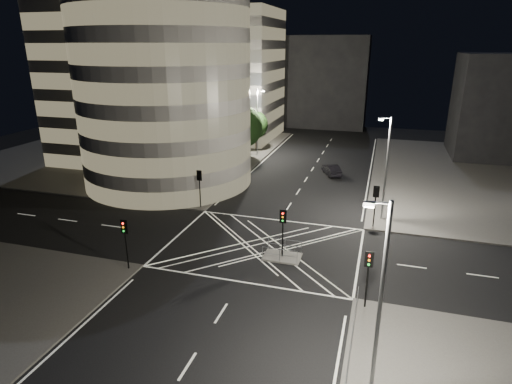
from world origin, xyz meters
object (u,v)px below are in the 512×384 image
(street_lamp_right_far, at_px, (386,165))
(street_lamp_left_near, at_px, (212,146))
(street_lamp_left_far, at_px, (258,120))
(sedan, at_px, (332,170))
(central_island, at_px, (282,257))
(street_lamp_right_near, at_px, (380,295))
(traffic_signal_fr, at_px, (376,199))
(traffic_signal_fl, at_px, (200,182))
(traffic_signal_nr, at_px, (368,269))
(traffic_signal_island, at_px, (283,225))
(traffic_signal_nl, at_px, (125,235))

(street_lamp_right_far, bearing_deg, street_lamp_left_near, 170.97)
(street_lamp_left_far, distance_m, sedan, 14.92)
(street_lamp_left_far, bearing_deg, central_island, -70.05)
(street_lamp_right_near, relative_size, sedan, 2.32)
(traffic_signal_fr, xyz_separation_m, street_lamp_right_near, (0.64, -20.80, 2.63))
(street_lamp_left_far, xyz_separation_m, street_lamp_right_far, (18.87, -21.00, 0.00))
(traffic_signal_fl, height_order, traffic_signal_fr, same)
(traffic_signal_nr, bearing_deg, central_island, 142.07)
(central_island, relative_size, street_lamp_right_near, 0.30)
(traffic_signal_island, relative_size, sedan, 0.93)
(street_lamp_left_far, bearing_deg, traffic_signal_island, -70.05)
(traffic_signal_nr, height_order, sedan, traffic_signal_nr)
(traffic_signal_fl, bearing_deg, street_lamp_right_far, 6.88)
(street_lamp_right_near, distance_m, sedan, 37.91)
(traffic_signal_nr, xyz_separation_m, traffic_signal_island, (-6.80, 5.30, 0.00))
(traffic_signal_fr, bearing_deg, traffic_signal_fl, 180.00)
(traffic_signal_fr, distance_m, sedan, 17.42)
(street_lamp_left_far, height_order, street_lamp_right_far, same)
(street_lamp_right_near, bearing_deg, traffic_signal_nl, 158.45)
(central_island, relative_size, traffic_signal_fl, 0.75)
(central_island, xyz_separation_m, sedan, (0.84, 24.51, 0.63))
(traffic_signal_island, bearing_deg, traffic_signal_nr, -37.93)
(street_lamp_right_far, bearing_deg, traffic_signal_fr, -106.11)
(traffic_signal_nl, xyz_separation_m, street_lamp_left_near, (-0.64, 18.80, 2.63))
(traffic_signal_island, bearing_deg, street_lamp_left_far, 109.95)
(street_lamp_left_near, distance_m, street_lamp_right_near, 32.13)
(traffic_signal_nl, bearing_deg, sedan, 68.68)
(traffic_signal_fl, bearing_deg, street_lamp_left_far, 91.57)
(street_lamp_left_near, bearing_deg, sedan, 41.91)
(traffic_signal_nl, bearing_deg, central_island, 26.14)
(traffic_signal_island, bearing_deg, sedan, 88.05)
(central_island, relative_size, traffic_signal_fr, 0.75)
(street_lamp_right_near, xyz_separation_m, sedan, (-6.60, 37.01, -4.83))
(traffic_signal_island, relative_size, street_lamp_left_near, 0.40)
(traffic_signal_nr, bearing_deg, traffic_signal_island, 142.07)
(traffic_signal_nr, xyz_separation_m, street_lamp_right_far, (0.64, 15.80, 2.63))
(traffic_signal_nl, bearing_deg, street_lamp_right_far, 40.91)
(traffic_signal_fl, relative_size, traffic_signal_fr, 1.00)
(street_lamp_left_far, bearing_deg, street_lamp_left_near, -90.00)
(traffic_signal_fl, distance_m, sedan, 20.08)
(traffic_signal_nr, bearing_deg, traffic_signal_fr, 90.00)
(street_lamp_left_near, bearing_deg, central_island, -49.73)
(traffic_signal_nl, height_order, traffic_signal_nr, same)
(street_lamp_right_far, xyz_separation_m, street_lamp_right_near, (0.00, -23.00, 0.00))
(traffic_signal_fr, bearing_deg, central_island, -129.33)
(traffic_signal_fr, distance_m, street_lamp_right_far, 3.48)
(sedan, bearing_deg, traffic_signal_nr, 76.83)
(central_island, xyz_separation_m, traffic_signal_fr, (6.80, 8.30, 2.84))
(street_lamp_right_far, xyz_separation_m, sedan, (-6.60, 14.01, -4.83))
(central_island, bearing_deg, traffic_signal_fr, 50.67)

